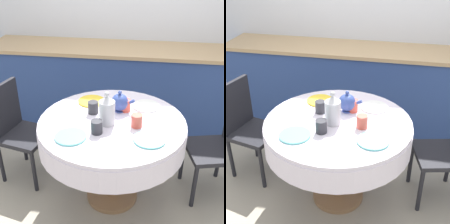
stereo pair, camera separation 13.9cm
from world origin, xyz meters
TOP-DOWN VIEW (x-y plane):
  - ground_plane at (0.00, 0.00)m, footprint 12.00×12.00m
  - wall_back at (0.00, 1.70)m, footprint 7.00×0.05m
  - kitchen_counter at (0.00, 1.37)m, footprint 3.24×0.64m
  - dining_table at (0.00, 0.00)m, footprint 1.15×1.15m
  - chair_left at (0.89, 0.21)m, footprint 0.48×0.48m
  - chair_right at (-0.89, 0.20)m, footprint 0.48×0.48m
  - plate_near_left at (-0.26, -0.27)m, footprint 0.23×0.23m
  - cup_near_left at (-0.08, -0.18)m, footprint 0.08×0.08m
  - plate_near_right at (0.30, -0.22)m, footprint 0.23×0.23m
  - cup_near_right at (0.19, -0.05)m, footprint 0.08×0.08m
  - plate_far_left at (-0.22, 0.30)m, footprint 0.23×0.23m
  - cup_far_left at (-0.17, 0.11)m, footprint 0.08×0.08m
  - plate_far_right at (0.25, 0.27)m, footprint 0.23×0.23m
  - cup_far_right at (0.08, 0.18)m, footprint 0.08×0.08m
  - coffee_carafe at (-0.03, -0.04)m, footprint 0.12×0.12m
  - teapot at (0.04, 0.17)m, footprint 0.19×0.14m

SIDE VIEW (x-z plane):
  - ground_plane at x=0.00m, z-range 0.00..0.00m
  - kitchen_counter at x=0.00m, z-range 0.00..0.93m
  - chair_left at x=0.89m, z-range 0.05..0.97m
  - chair_right at x=-0.89m, z-range 0.05..0.97m
  - dining_table at x=0.00m, z-range 0.26..1.03m
  - plate_near_left at x=-0.26m, z-range 0.77..0.79m
  - plate_near_right at x=0.30m, z-range 0.77..0.79m
  - plate_far_left at x=-0.22m, z-range 0.77..0.79m
  - plate_far_right at x=0.25m, z-range 0.77..0.79m
  - cup_near_left at x=-0.08m, z-range 0.77..0.87m
  - cup_near_right at x=0.19m, z-range 0.77..0.87m
  - cup_far_left at x=-0.17m, z-range 0.77..0.87m
  - cup_far_right at x=0.08m, z-range 0.77..0.87m
  - teapot at x=0.04m, z-range 0.76..0.94m
  - coffee_carafe at x=-0.03m, z-range 0.75..1.02m
  - wall_back at x=0.00m, z-range 0.00..2.60m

